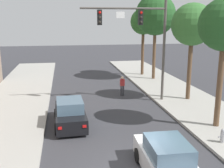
{
  "coord_description": "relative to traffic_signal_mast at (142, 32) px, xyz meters",
  "views": [
    {
      "loc": [
        -2.8,
        -10.06,
        6.11
      ],
      "look_at": [
        0.31,
        7.31,
        2.0
      ],
      "focal_mm": 43.75,
      "sensor_mm": 36.0,
      "label": 1
    }
  ],
  "objects": [
    {
      "name": "traffic_signal_mast",
      "position": [
        0.0,
        0.0,
        0.0
      ],
      "size": [
        6.27,
        0.38,
        7.5
      ],
      "color": "#514C47",
      "rests_on": "sidewalk_right"
    },
    {
      "name": "car_lead_black",
      "position": [
        -5.4,
        -3.79,
        -4.61
      ],
      "size": [
        1.93,
        4.29,
        1.6
      ],
      "color": "black",
      "rests_on": "ground"
    },
    {
      "name": "car_following_white",
      "position": [
        -1.81,
        -10.12,
        -4.61
      ],
      "size": [
        1.94,
        4.29,
        1.6
      ],
      "color": "silver",
      "rests_on": "ground"
    },
    {
      "name": "pedestrian_crossing_road",
      "position": [
        -0.94,
        2.09,
        -4.42
      ],
      "size": [
        0.36,
        0.22,
        1.64
      ],
      "color": "#333338",
      "rests_on": "ground"
    },
    {
      "name": "fire_hydrant",
      "position": [
        2.04,
        -7.87,
        -4.82
      ],
      "size": [
        0.48,
        0.24,
        0.72
      ],
      "color": "#B2B2B7",
      "rests_on": "sidewalk_right"
    },
    {
      "name": "street_tree_second",
      "position": [
        3.8,
        -0.19,
        0.46
      ],
      "size": [
        3.13,
        3.13,
        7.26
      ],
      "color": "brown",
      "rests_on": "sidewalk_right"
    },
    {
      "name": "street_tree_third",
      "position": [
        3.61,
        7.58,
        1.3
      ],
      "size": [
        4.07,
        4.07,
        8.55
      ],
      "color": "brown",
      "rests_on": "sidewalk_right"
    },
    {
      "name": "street_tree_farthest",
      "position": [
        3.1,
        10.05,
        0.61
      ],
      "size": [
        2.84,
        2.84,
        7.28
      ],
      "color": "brown",
      "rests_on": "sidewalk_right"
    }
  ]
}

